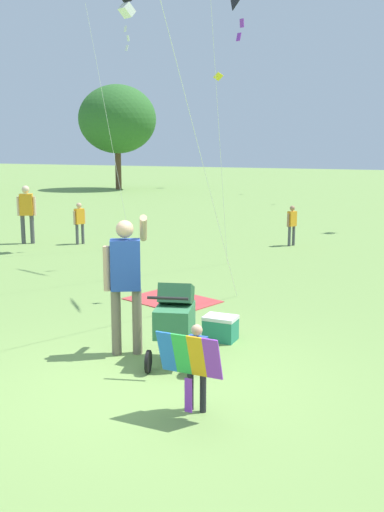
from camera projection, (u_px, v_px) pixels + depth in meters
The scene contains 10 objects.
ground_plane at pixel (147, 384), 6.81m from camera, with size 120.00×120.00×0.00m, color #75994C.
child_with_butterfly_kite at pixel (195, 360), 6.00m from camera, with size 0.67×0.33×0.93m.
person_adult_flyer at pixel (126, 274), 7.62m from camera, with size 0.56×0.69×1.85m.
stroller at pixel (175, 316), 7.41m from camera, with size 0.71×1.12×1.03m.
kite_orange_delta at pixel (126, 4), 14.48m from camera, with size 0.66×1.35×6.49m.
person_red_shirt at pixel (27, 210), 16.25m from camera, with size 0.45×0.36×1.60m.
person_sitting_far at pixel (292, 222), 15.95m from camera, with size 0.24×0.32×1.09m.
person_couple_left at pixel (79, 220), 16.21m from camera, with size 0.24×0.34×1.14m.
picnic_blanket at pixel (172, 300), 10.44m from camera, with size 1.48×1.08×0.02m, color #CC3D3D.
cooler_box at pixel (220, 328), 8.32m from camera, with size 0.45×0.33×0.35m.
Camera 1 is at (3.06, -5.67, 2.73)m, focal length 41.54 mm.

